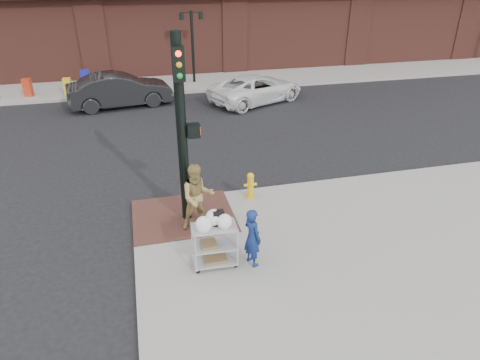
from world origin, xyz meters
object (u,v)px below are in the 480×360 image
object	(u,v)px
utility_cart	(215,242)
woman_blue	(252,237)
lamp_post	(192,39)
fire_hydrant	(250,185)
minivan_white	(256,89)
traffic_signal_pole	(182,127)
pedestrian_tan	(198,197)
sedan_dark	(120,90)

from	to	relation	value
utility_cart	woman_blue	bearing A→B (deg)	-9.96
lamp_post	fire_hydrant	distance (m)	14.70
minivan_white	traffic_signal_pole	bearing A→B (deg)	130.56
lamp_post	utility_cart	distance (m)	17.70
minivan_white	fire_hydrant	bearing A→B (deg)	138.81
traffic_signal_pole	woman_blue	bearing A→B (deg)	-63.54
lamp_post	woman_blue	xyz separation A→B (m)	(-1.28, -17.62, -1.73)
pedestrian_tan	traffic_signal_pole	bearing A→B (deg)	109.41
traffic_signal_pole	minivan_white	size ratio (longest dim) A/B	0.97
pedestrian_tan	utility_cart	bearing A→B (deg)	-89.64
sedan_dark	woman_blue	bearing A→B (deg)	-176.37
sedan_dark	utility_cart	bearing A→B (deg)	-179.67
lamp_post	sedan_dark	bearing A→B (deg)	-140.10
woman_blue	minivan_white	world-z (taller)	woman_blue
woman_blue	fire_hydrant	xyz separation A→B (m)	(0.80, 3.07, -0.31)
lamp_post	traffic_signal_pole	xyz separation A→B (m)	(-2.48, -15.23, 0.21)
sedan_dark	fire_hydrant	xyz separation A→B (m)	(3.76, -11.00, -0.26)
utility_cart	fire_hydrant	world-z (taller)	utility_cart
traffic_signal_pole	pedestrian_tan	xyz separation A→B (m)	(0.22, -0.53, -1.76)
fire_hydrant	pedestrian_tan	bearing A→B (deg)	-145.53
pedestrian_tan	sedan_dark	bearing A→B (deg)	96.00
utility_cart	pedestrian_tan	bearing A→B (deg)	93.64
sedan_dark	utility_cart	world-z (taller)	sedan_dark
lamp_post	utility_cart	size ratio (longest dim) A/B	2.79
traffic_signal_pole	utility_cart	bearing A→B (deg)	-81.57
woman_blue	sedan_dark	xyz separation A→B (m)	(-2.96, 14.07, -0.04)
pedestrian_tan	sedan_dark	size ratio (longest dim) A/B	0.36
lamp_post	utility_cart	world-z (taller)	lamp_post
traffic_signal_pole	pedestrian_tan	bearing A→B (deg)	-67.31
traffic_signal_pole	pedestrian_tan	distance (m)	1.85
traffic_signal_pole	fire_hydrant	distance (m)	3.08
pedestrian_tan	fire_hydrant	xyz separation A→B (m)	(1.77, 1.21, -0.49)
pedestrian_tan	minivan_white	distance (m)	12.28
pedestrian_tan	minivan_white	bearing A→B (deg)	63.48
woman_blue	utility_cart	world-z (taller)	woman_blue
lamp_post	sedan_dark	xyz separation A→B (m)	(-4.25, -3.55, -1.78)
pedestrian_tan	woman_blue	bearing A→B (deg)	-65.79
traffic_signal_pole	sedan_dark	world-z (taller)	traffic_signal_pole
lamp_post	pedestrian_tan	bearing A→B (deg)	-98.13
sedan_dark	fire_hydrant	bearing A→B (deg)	-169.39
woman_blue	pedestrian_tan	bearing A→B (deg)	6.44
fire_hydrant	lamp_post	bearing A→B (deg)	88.08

